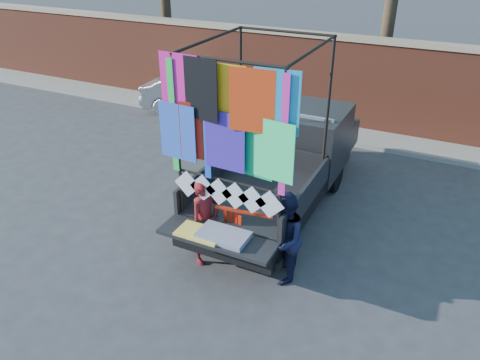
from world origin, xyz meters
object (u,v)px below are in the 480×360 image
at_px(pickup_truck, 289,157).
at_px(sedan, 203,95).
at_px(woman, 206,222).
at_px(man, 284,238).

height_order(pickup_truck, sedan, pickup_truck).
relative_size(pickup_truck, sedan, 1.53).
bearing_deg(sedan, woman, -158.50).
bearing_deg(man, pickup_truck, -176.78).
height_order(sedan, woman, woman).
height_order(woman, man, man).
height_order(sedan, man, man).
bearing_deg(woman, man, -65.88).
bearing_deg(sedan, man, -149.61).
xyz_separation_m(woman, man, (1.37, 0.12, 0.01)).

